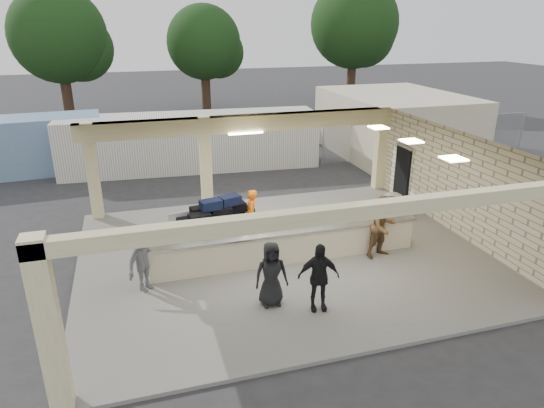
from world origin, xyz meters
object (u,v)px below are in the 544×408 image
object	(u,v)px
baggage_handler	(251,216)
passenger_d	(271,274)
luggage_cart	(217,221)
container_white	(191,142)
car_white_b	(420,124)
passenger_a	(383,227)
baggage_counter	(287,246)
car_dark	(310,125)
drum_fan	(392,206)
car_white_a	(367,126)
passenger_c	(144,260)
passenger_b	(318,277)

from	to	relation	value
baggage_handler	passenger_d	world-z (taller)	baggage_handler
luggage_cart	container_white	bearing A→B (deg)	77.61
car_white_b	passenger_a	bearing A→B (deg)	156.86
baggage_counter	car_dark	size ratio (longest dim) A/B	1.70
drum_fan	passenger_d	xyz separation A→B (m)	(-5.65, -3.97, 0.30)
car_white_b	car_dark	bearing A→B (deg)	91.19
passenger_a	car_white_a	bearing A→B (deg)	52.12
passenger_a	luggage_cart	bearing A→B (deg)	143.51
passenger_d	drum_fan	bearing A→B (deg)	39.19
passenger_c	car_white_b	world-z (taller)	passenger_c
car_white_a	passenger_c	bearing A→B (deg)	148.36
drum_fan	car_white_b	world-z (taller)	car_white_b
luggage_cart	passenger_d	xyz separation A→B (m)	(0.67, -3.65, -0.03)
luggage_cart	passenger_b	bearing A→B (deg)	-77.21
passenger_d	container_white	xyz separation A→B (m)	(-0.20, 12.86, 0.37)
passenger_b	car_white_b	size ratio (longest dim) A/B	0.38
drum_fan	car_white_a	distance (m)	13.25
passenger_a	passenger_c	xyz separation A→B (m)	(-6.92, 0.00, -0.08)
baggage_counter	drum_fan	xyz separation A→B (m)	(4.53, 1.87, 0.06)
passenger_d	passenger_b	bearing A→B (deg)	-22.92
baggage_handler	passenger_b	xyz separation A→B (m)	(0.58, -4.32, 0.02)
passenger_a	baggage_handler	bearing A→B (deg)	135.31
passenger_a	car_white_a	size ratio (longest dim) A/B	0.36
passenger_d	car_dark	size ratio (longest dim) A/B	0.35
car_white_a	car_dark	bearing A→B (deg)	83.66
baggage_counter	drum_fan	bearing A→B (deg)	22.47
car_white_b	car_white_a	bearing A→B (deg)	97.69
passenger_b	passenger_c	xyz separation A→B (m)	(-4.01, 2.12, -0.00)
luggage_cart	passenger_c	distance (m)	3.08
baggage_counter	drum_fan	world-z (taller)	drum_fan
baggage_counter	passenger_c	distance (m)	4.14
passenger_b	baggage_counter	bearing A→B (deg)	98.97
baggage_counter	container_white	world-z (taller)	container_white
passenger_a	car_white_a	xyz separation A→B (m)	(6.91, 14.56, -0.30)
baggage_counter	container_white	bearing A→B (deg)	96.95
baggage_counter	baggage_handler	bearing A→B (deg)	111.30
passenger_a	car_white_b	world-z (taller)	passenger_a
drum_fan	baggage_handler	distance (m)	5.20
passenger_c	passenger_b	bearing A→B (deg)	-70.50
car_white_b	car_dark	world-z (taller)	car_dark
luggage_cart	passenger_d	bearing A→B (deg)	-89.02
passenger_b	car_white_b	distance (m)	21.07
baggage_handler	car_dark	bearing A→B (deg)	168.16
baggage_handler	car_white_b	xyz separation A→B (m)	(13.85, 12.05, -0.22)
luggage_cart	passenger_d	world-z (taller)	passenger_d
drum_fan	passenger_a	size ratio (longest dim) A/B	0.53
car_white_a	drum_fan	bearing A→B (deg)	168.74
passenger_a	passenger_b	xyz separation A→B (m)	(-2.91, -2.12, -0.08)
drum_fan	passenger_a	xyz separation A→B (m)	(-1.70, -2.37, 0.41)
passenger_b	container_white	bearing A→B (deg)	105.98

